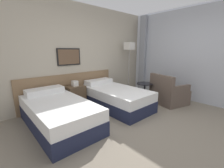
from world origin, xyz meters
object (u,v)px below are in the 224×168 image
nightstand (76,96)px  floor_lamp (129,50)px  bed_near_window (115,97)px  side_table (145,89)px  bed_near_door (58,113)px  armchair (168,94)px

nightstand → floor_lamp: 2.32m
bed_near_window → side_table: bed_near_window is taller
nightstand → bed_near_door: bearing=-136.9°
floor_lamp → armchair: 1.88m
nightstand → floor_lamp: bearing=-2.5°
bed_near_door → nightstand: 1.05m
bed_near_door → side_table: (2.49, -0.25, 0.12)m
side_table → armchair: (0.35, -0.56, -0.11)m
bed_near_window → nightstand: size_ratio=2.74×
bed_near_door → floor_lamp: floor_lamp is taller
bed_near_door → side_table: bearing=-5.7°
bed_near_door → floor_lamp: 3.08m
bed_near_window → nightstand: 1.05m
side_table → floor_lamp: bearing=72.8°
nightstand → bed_near_window: bearing=-43.1°
bed_near_door → armchair: 2.95m
bed_near_window → nightstand: nightstand is taller
bed_near_window → floor_lamp: (1.23, 0.63, 1.21)m
floor_lamp → armchair: size_ratio=1.72×
nightstand → side_table: bearing=-29.2°
side_table → armchair: size_ratio=0.54×
bed_near_door → bed_near_window: same height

